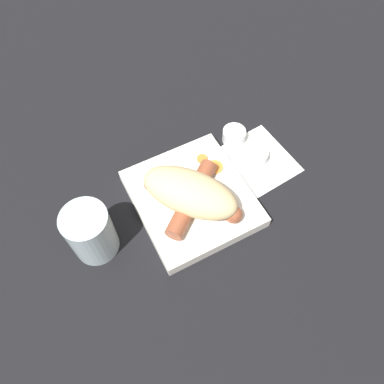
% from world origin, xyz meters
% --- Properties ---
extents(ground_plane, '(3.00, 3.00, 0.00)m').
position_xyz_m(ground_plane, '(0.00, 0.00, 0.00)').
color(ground_plane, black).
extents(food_tray, '(0.21, 0.20, 0.03)m').
position_xyz_m(food_tray, '(0.00, 0.00, 0.01)').
color(food_tray, silver).
rests_on(food_tray, ground_plane).
extents(bread_roll, '(0.19, 0.17, 0.06)m').
position_xyz_m(bread_roll, '(0.01, -0.01, 0.06)').
color(bread_roll, '#DBBC84').
rests_on(bread_roll, food_tray).
extents(sausage, '(0.15, 0.14, 0.03)m').
position_xyz_m(sausage, '(0.01, -0.01, 0.04)').
color(sausage, brown).
rests_on(sausage, food_tray).
extents(pickled_veggies, '(0.06, 0.04, 0.00)m').
position_xyz_m(pickled_veggies, '(-0.04, 0.06, 0.03)').
color(pickled_veggies, orange).
rests_on(pickled_veggies, food_tray).
extents(napkin, '(0.15, 0.15, 0.00)m').
position_xyz_m(napkin, '(-0.02, 0.15, 0.00)').
color(napkin, white).
rests_on(napkin, ground_plane).
extents(condiment_cup_near, '(0.05, 0.05, 0.03)m').
position_xyz_m(condiment_cup_near, '(-0.03, 0.15, 0.01)').
color(condiment_cup_near, silver).
rests_on(condiment_cup_near, ground_plane).
extents(condiment_cup_far, '(0.05, 0.05, 0.03)m').
position_xyz_m(condiment_cup_far, '(-0.09, 0.14, 0.01)').
color(condiment_cup_far, silver).
rests_on(condiment_cup_far, ground_plane).
extents(drink_glass, '(0.08, 0.08, 0.10)m').
position_xyz_m(drink_glass, '(0.00, -0.18, 0.05)').
color(drink_glass, silver).
rests_on(drink_glass, ground_plane).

